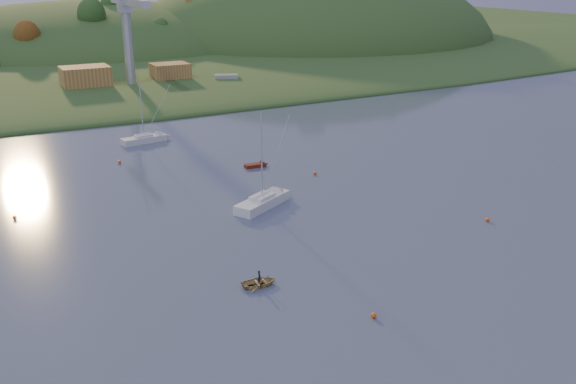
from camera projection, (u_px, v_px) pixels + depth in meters
name	position (u px, v px, depth m)	size (l,w,h in m)	color
ground	(483.00, 340.00, 53.54)	(500.00, 500.00, 0.00)	#313D51
far_shore	(53.00, 47.00, 245.63)	(620.00, 220.00, 1.50)	#2C4E1F
shore_slope	(87.00, 70.00, 191.34)	(640.00, 150.00, 7.00)	#2C4E1F
hill_center	(90.00, 51.00, 233.30)	(140.00, 120.00, 36.00)	#2C4E1F
hill_right	(313.00, 43.00, 257.93)	(150.00, 130.00, 60.00)	#2C4E1F
hillside_trees	(74.00, 62.00, 208.05)	(280.00, 50.00, 32.00)	#214719
wharf	(142.00, 88.00, 157.22)	(42.00, 16.00, 2.40)	slate
shed_west	(85.00, 77.00, 151.17)	(11.00, 8.00, 4.80)	#996633
shed_east	(170.00, 71.00, 161.32)	(9.00, 7.00, 4.00)	#996633
dock_crane	(128.00, 22.00, 147.56)	(3.20, 28.00, 20.30)	#B7B7BC
sailboat_near	(262.00, 201.00, 82.92)	(9.09, 6.67, 12.36)	silver
sailboat_far	(144.00, 139.00, 113.14)	(8.08, 3.40, 10.87)	silver
canoe	(259.00, 282.00, 62.57)	(2.51, 3.52, 0.73)	#A18C59
paddler	(259.00, 279.00, 62.46)	(0.51, 0.33, 1.40)	black
red_tender	(259.00, 165.00, 99.76)	(3.88, 1.55, 1.29)	#581A0C
work_vessel	(227.00, 83.00, 162.92)	(14.61, 9.48, 3.54)	slate
buoy_0	(488.00, 220.00, 78.34)	(0.50, 0.50, 0.50)	#F4500C
buoy_1	(315.00, 173.00, 95.90)	(0.50, 0.50, 0.50)	#F4500C
buoy_2	(15.00, 217.00, 79.07)	(0.50, 0.50, 0.50)	#F4500C
buoy_3	(119.00, 162.00, 101.39)	(0.50, 0.50, 0.50)	#F4500C
buoy_4	(374.00, 315.00, 56.90)	(0.50, 0.50, 0.50)	#F4500C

